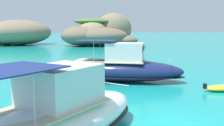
# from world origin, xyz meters

# --- Properties ---
(ground_plane) EXTENTS (400.00, 400.00, 0.00)m
(ground_plane) POSITION_xyz_m (0.00, 0.00, 0.00)
(ground_plane) COLOR teal
(islet_large) EXTENTS (21.40, 17.30, 7.88)m
(islet_large) POSITION_xyz_m (9.92, 53.94, 2.93)
(islet_large) COLOR #84755B
(islet_large) RESTS_ON ground
(islet_small) EXTENTS (19.51, 17.43, 6.26)m
(islet_small) POSITION_xyz_m (-9.30, 61.81, 2.79)
(islet_small) COLOR #84755B
(islet_small) RESTS_ON ground
(motorboat_white) EXTENTS (9.74, 9.09, 3.21)m
(motorboat_white) POSITION_xyz_m (-5.46, -0.75, 1.02)
(motorboat_white) COLOR white
(motorboat_white) RESTS_ON ground
(motorboat_navy) EXTENTS (11.06, 7.78, 3.37)m
(motorboat_navy) POSITION_xyz_m (0.85, 10.61, 1.07)
(motorboat_navy) COLOR navy
(motorboat_navy) RESTS_ON ground
(dinghy_tender) EXTENTS (2.86, 1.41, 0.58)m
(dinghy_tender) POSITION_xyz_m (6.69, 5.08, 0.22)
(dinghy_tender) COLOR yellow
(dinghy_tender) RESTS_ON ground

